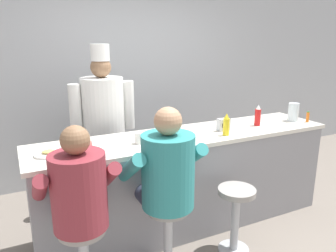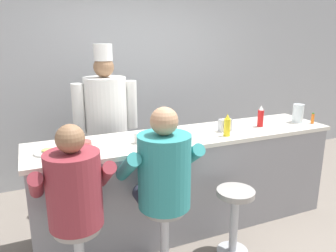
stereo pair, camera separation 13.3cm
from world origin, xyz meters
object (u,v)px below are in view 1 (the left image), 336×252
Objects in this scene: water_pitcher_clear at (293,112)px; diner_seated_maroon at (79,196)px; hot_sauce_bottle_orange at (308,117)px; coffee_mug_white at (139,138)px; empty_stool_round at (236,210)px; cook_in_whites_near at (104,121)px; cereal_bowl at (83,146)px; ketchup_bottle_red at (258,116)px; diner_seated_teal at (166,175)px; breakfast_plate at (49,154)px; mustard_bottle_yellow at (226,125)px; napkin_dispenser_chrome at (223,125)px.

water_pitcher_clear is 2.61m from diner_seated_maroon.
hot_sauce_bottle_orange is 2.69m from diner_seated_maroon.
coffee_mug_white is 1.08m from empty_stool_round.
coffee_mug_white is at bearing -83.18° from cook_in_whites_near.
diner_seated_maroon reaches higher than cereal_bowl.
cereal_bowl is at bearing 178.44° from ketchup_bottle_red.
diner_seated_teal is 0.77× the size of cook_in_whites_near.
empty_stool_round is (-0.68, -0.57, -0.68)m from ketchup_bottle_red.
empty_stool_round is at bearing -37.41° from coffee_mug_white.
cook_in_whites_near is (0.68, 0.81, 0.02)m from breakfast_plate.
coffee_mug_white is 0.20× the size of empty_stool_round.
mustard_bottle_yellow is 1.78× the size of coffee_mug_white.
hot_sauce_bottle_orange is at bearing -24.25° from cook_in_whites_near.
coffee_mug_white reaches higher than empty_stool_round.
water_pitcher_clear is 0.15× the size of diner_seated_teal.
cereal_bowl is at bearing 152.63° from empty_stool_round.
diner_seated_maroon is (-0.66, -0.51, -0.19)m from coffee_mug_white.
hot_sauce_bottle_orange is at bearing -2.97° from coffee_mug_white.
ketchup_bottle_red is 0.37× the size of empty_stool_round.
breakfast_plate is at bearing 177.29° from coffee_mug_white.
mustard_bottle_yellow is 1.48× the size of cereal_bowl.
hot_sauce_bottle_orange is 2.02m from diner_seated_teal.
ketchup_bottle_red reaches higher than empty_stool_round.
water_pitcher_clear is at bearing 133.18° from hot_sauce_bottle_orange.
hot_sauce_bottle_orange is 1.50m from empty_stool_round.
cook_in_whites_near is at bearing 95.32° from diner_seated_teal.
mustard_bottle_yellow is at bearing 69.42° from empty_stool_round.
water_pitcher_clear is 2.16m from cook_in_whites_near.
hot_sauce_bottle_orange is 0.98× the size of coffee_mug_white.
coffee_mug_white is (-1.89, -0.01, -0.05)m from water_pitcher_clear.
cereal_bowl is at bearing 178.38° from water_pitcher_clear.
breakfast_plate is 1.69m from empty_stool_round.
napkin_dispenser_chrome is at bearing -2.34° from cereal_bowl.
hot_sauce_bottle_orange is 1.08m from napkin_dispenser_chrome.
breakfast_plate is 0.16× the size of diner_seated_teal.
cereal_bowl is 1.42m from napkin_dispenser_chrome.
diner_seated_teal is at bearing -150.06° from napkin_dispenser_chrome.
diner_seated_teal reaches higher than cereal_bowl.
breakfast_plate reaches higher than empty_stool_round.
napkin_dispenser_chrome is 1.68m from diner_seated_maroon.
coffee_mug_white is at bearing 177.03° from hot_sauce_bottle_orange.
cook_in_whites_near is (-1.48, 0.82, -0.08)m from ketchup_bottle_red.
breakfast_plate is at bearing 146.10° from diner_seated_teal.
breakfast_plate is 0.17× the size of diner_seated_maroon.
cereal_bowl is 0.10× the size of diner_seated_teal.
cook_in_whites_near is (0.55, 1.35, 0.17)m from diner_seated_maroon.
ketchup_bottle_red is at bearing 168.05° from hot_sauce_bottle_orange.
cereal_bowl is 0.11× the size of diner_seated_maroon.
cook_in_whites_near reaches higher than ketchup_bottle_red.
water_pitcher_clear is 1.60× the size of napkin_dispenser_chrome.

